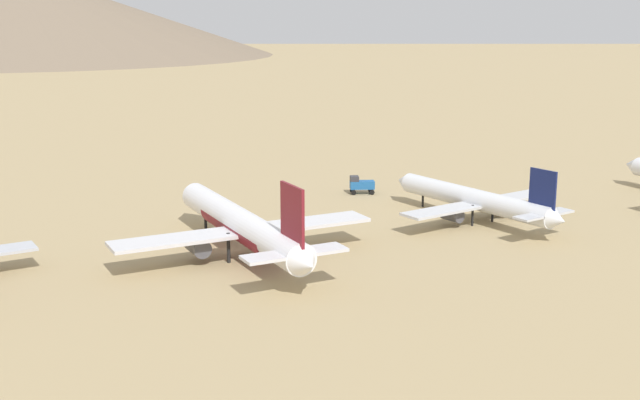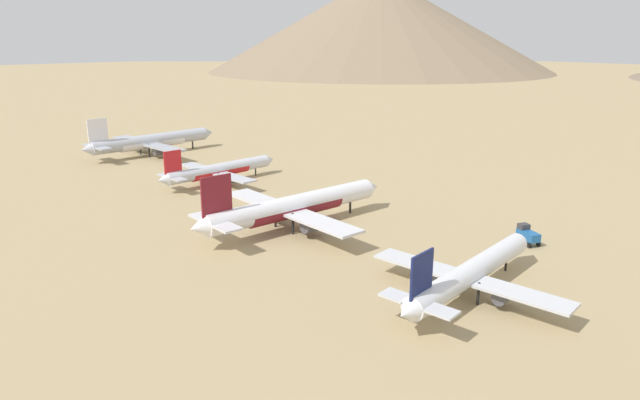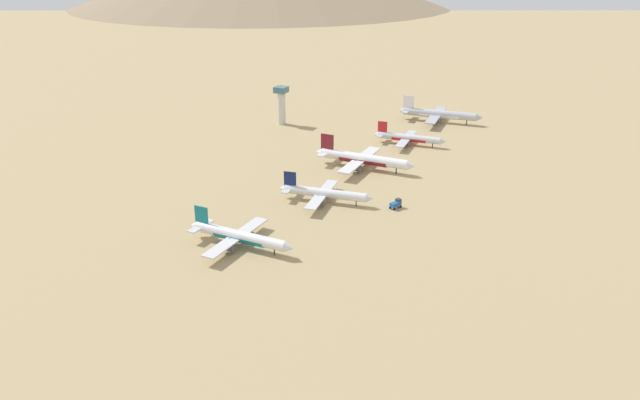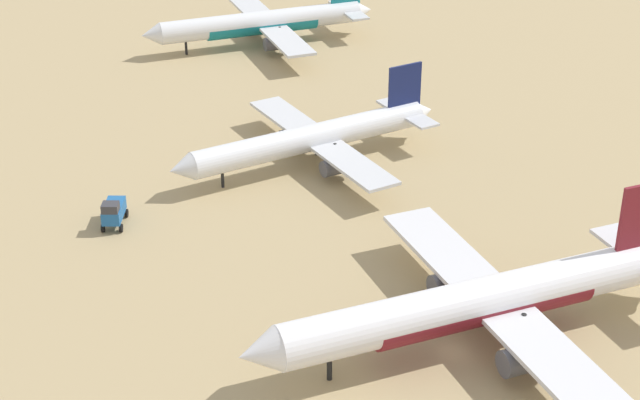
{
  "view_description": "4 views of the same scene",
  "coord_description": "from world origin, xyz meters",
  "px_view_note": "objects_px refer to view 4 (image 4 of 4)",
  "views": [
    {
      "loc": [
        -121.2,
        45.57,
        38.17
      ],
      "look_at": [
        2.55,
        -17.7,
        6.07
      ],
      "focal_mm": 45.82,
      "sensor_mm": 36.0,
      "label": 1
    },
    {
      "loc": [
        -78.19,
        -97.19,
        41.7
      ],
      "look_at": [
        0.34,
        -5.1,
        6.86
      ],
      "focal_mm": 31.89,
      "sensor_mm": 36.0,
      "label": 2
    },
    {
      "loc": [
        100.25,
        -270.6,
        104.57
      ],
      "look_at": [
        -1.27,
        -54.94,
        4.19
      ],
      "focal_mm": 34.69,
      "sensor_mm": 36.0,
      "label": 3
    },
    {
      "loc": [
        45.94,
        75.71,
        64.09
      ],
      "look_at": [
        3.56,
        -28.69,
        4.59
      ],
      "focal_mm": 57.44,
      "sensor_mm": 36.0,
      "label": 4
    }
  ],
  "objects_px": {
    "parked_jet_1": "(313,138)",
    "service_truck": "(113,211)",
    "parked_jet_0": "(263,23)",
    "parked_jet_2": "(485,301)"
  },
  "relations": [
    {
      "from": "parked_jet_0",
      "to": "service_truck",
      "type": "distance_m",
      "value": 71.46
    },
    {
      "from": "parked_jet_2",
      "to": "service_truck",
      "type": "bearing_deg",
      "value": -52.18
    },
    {
      "from": "parked_jet_2",
      "to": "parked_jet_0",
      "type": "bearing_deg",
      "value": -95.77
    },
    {
      "from": "parked_jet_1",
      "to": "service_truck",
      "type": "height_order",
      "value": "parked_jet_1"
    },
    {
      "from": "parked_jet_0",
      "to": "parked_jet_2",
      "type": "distance_m",
      "value": 98.89
    },
    {
      "from": "parked_jet_1",
      "to": "service_truck",
      "type": "xyz_separation_m",
      "value": [
        30.22,
        7.05,
        -2.05
      ]
    },
    {
      "from": "parked_jet_0",
      "to": "service_truck",
      "type": "relative_size",
      "value": 7.9
    },
    {
      "from": "parked_jet_0",
      "to": "service_truck",
      "type": "xyz_separation_m",
      "value": [
        40.81,
        58.62,
        -2.24
      ]
    },
    {
      "from": "parked_jet_1",
      "to": "parked_jet_0",
      "type": "bearing_deg",
      "value": -101.6
    },
    {
      "from": "parked_jet_1",
      "to": "parked_jet_2",
      "type": "height_order",
      "value": "parked_jet_2"
    }
  ]
}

